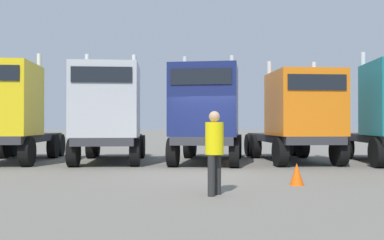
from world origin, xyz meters
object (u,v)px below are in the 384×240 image
Objects in this scene: semi_truck_silver at (108,113)px; semi_truck_yellow at (8,112)px; semi_truck_orange at (298,116)px; traffic_cone_near at (297,174)px; semi_truck_navy at (207,114)px; visitor_in_hivis at (214,146)px.

semi_truck_yellow is at bearing -93.86° from semi_truck_silver.
semi_truck_orange is 11.45× the size of traffic_cone_near.
traffic_cone_near is (6.07, -5.39, -1.68)m from semi_truck_silver.
semi_truck_yellow is 0.98× the size of semi_truck_orange.
semi_truck_yellow is 11.42m from traffic_cone_near.
visitor_in_hivis is (0.13, -6.87, -0.86)m from semi_truck_navy.
semi_truck_orange is (11.37, 0.53, -0.15)m from semi_truck_yellow.
semi_truck_navy is (7.74, 0.10, -0.09)m from semi_truck_yellow.
visitor_in_hivis is at bearing 23.76° from semi_truck_silver.
traffic_cone_near is at bearing 28.92° from semi_truck_navy.
semi_truck_yellow is 11.38m from semi_truck_orange.
visitor_in_hivis is (7.87, -6.77, -0.95)m from semi_truck_yellow.
semi_truck_orange is at bearing 76.60° from traffic_cone_near.
semi_truck_navy is 6.93m from visitor_in_hivis.
semi_truck_navy reaches higher than visitor_in_hivis.
semi_truck_navy is 6.03m from traffic_cone_near.
semi_truck_silver is 11.15× the size of traffic_cone_near.
semi_truck_navy is at bearing 112.76° from traffic_cone_near.
semi_truck_orange is at bearing 93.63° from visitor_in_hivis.
semi_truck_yellow is 10.43m from visitor_in_hivis.
semi_truck_yellow reaches higher than semi_truck_orange.
semi_truck_silver is at bearing -84.51° from semi_truck_navy.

